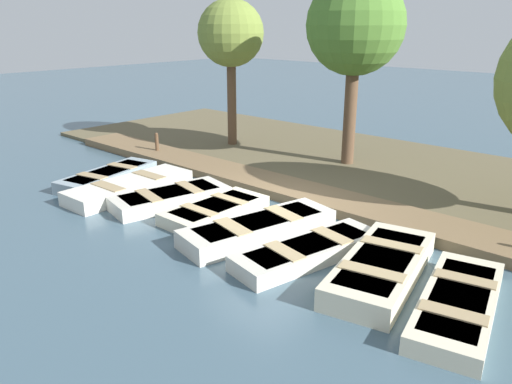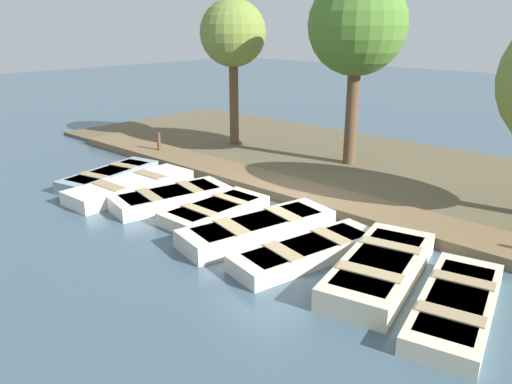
# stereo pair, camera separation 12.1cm
# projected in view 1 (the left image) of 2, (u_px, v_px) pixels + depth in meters

# --- Properties ---
(ground_plane) EXTENTS (80.00, 80.00, 0.00)m
(ground_plane) POSITION_uv_depth(u_px,v_px,m) (267.00, 213.00, 12.18)
(ground_plane) COLOR #425B6B
(shore_bank) EXTENTS (8.00, 24.00, 0.13)m
(shore_bank) POSITION_uv_depth(u_px,v_px,m) (370.00, 168.00, 15.69)
(shore_bank) COLOR brown
(shore_bank) RESTS_ON ground_plane
(dock_walkway) EXTENTS (1.39, 19.46, 0.24)m
(dock_walkway) POSITION_uv_depth(u_px,v_px,m) (303.00, 193.00, 13.19)
(dock_walkway) COLOR brown
(dock_walkway) RESTS_ON ground_plane
(rowboat_0) EXTENTS (3.22, 1.66, 0.38)m
(rowboat_0) POSITION_uv_depth(u_px,v_px,m) (108.00, 177.00, 14.40)
(rowboat_0) COLOR #8C9EA8
(rowboat_0) RESTS_ON ground_plane
(rowboat_1) EXTENTS (3.53, 1.29, 0.40)m
(rowboat_1) POSITION_uv_depth(u_px,v_px,m) (130.00, 187.00, 13.48)
(rowboat_1) COLOR silver
(rowboat_1) RESTS_ON ground_plane
(rowboat_2) EXTENTS (3.16, 1.84, 0.37)m
(rowboat_2) POSITION_uv_depth(u_px,v_px,m) (170.00, 197.00, 12.71)
(rowboat_2) COLOR beige
(rowboat_2) RESTS_ON ground_plane
(rowboat_3) EXTENTS (2.66, 1.18, 0.33)m
(rowboat_3) POSITION_uv_depth(u_px,v_px,m) (215.00, 210.00, 11.93)
(rowboat_3) COLOR beige
(rowboat_3) RESTS_ON ground_plane
(rowboat_4) EXTENTS (3.67, 1.87, 0.41)m
(rowboat_4) POSITION_uv_depth(u_px,v_px,m) (259.00, 228.00, 10.77)
(rowboat_4) COLOR beige
(rowboat_4) RESTS_ON ground_plane
(rowboat_5) EXTENTS (3.38, 1.67, 0.35)m
(rowboat_5) POSITION_uv_depth(u_px,v_px,m) (309.00, 251.00, 9.79)
(rowboat_5) COLOR beige
(rowboat_5) RESTS_ON ground_plane
(rowboat_6) EXTENTS (3.42, 1.86, 0.44)m
(rowboat_6) POSITION_uv_depth(u_px,v_px,m) (381.00, 267.00, 9.01)
(rowboat_6) COLOR beige
(rowboat_6) RESTS_ON ground_plane
(rowboat_7) EXTENTS (3.28, 1.70, 0.33)m
(rowboat_7) POSITION_uv_depth(u_px,v_px,m) (458.00, 303.00, 7.97)
(rowboat_7) COLOR beige
(rowboat_7) RESTS_ON ground_plane
(mooring_post_near) EXTENTS (0.12, 0.12, 0.86)m
(mooring_post_near) POSITION_uv_depth(u_px,v_px,m) (157.00, 145.00, 17.05)
(mooring_post_near) COLOR brown
(mooring_post_near) RESTS_ON ground_plane
(park_tree_far_left) EXTENTS (2.31, 2.31, 5.21)m
(park_tree_far_left) POSITION_uv_depth(u_px,v_px,m) (231.00, 35.00, 17.27)
(park_tree_far_left) COLOR brown
(park_tree_far_left) RESTS_ON ground_plane
(park_tree_left) EXTENTS (2.94, 2.94, 5.80)m
(park_tree_left) POSITION_uv_depth(u_px,v_px,m) (355.00, 27.00, 14.68)
(park_tree_left) COLOR brown
(park_tree_left) RESTS_ON ground_plane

